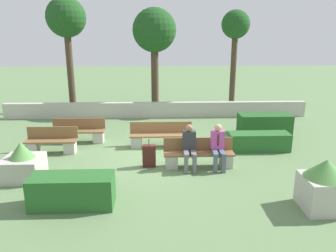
% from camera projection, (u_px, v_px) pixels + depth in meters
% --- Properties ---
extents(ground_plane, '(60.00, 60.00, 0.00)m').
position_uv_depth(ground_plane, '(157.00, 157.00, 10.62)').
color(ground_plane, '#607F51').
extents(perimeter_wall, '(14.22, 0.30, 0.72)m').
position_uv_depth(perimeter_wall, '(156.00, 110.00, 15.52)').
color(perimeter_wall, '#B7B2A8').
rests_on(perimeter_wall, ground_plane).
extents(bench_front, '(2.09, 0.48, 0.85)m').
position_uv_depth(bench_front, '(199.00, 156.00, 9.79)').
color(bench_front, brown).
rests_on(bench_front, ground_plane).
extents(bench_left_side, '(1.68, 0.48, 0.85)m').
position_uv_depth(bench_left_side, '(52.00, 144.00, 10.92)').
color(bench_left_side, brown).
rests_on(bench_left_side, ground_plane).
extents(bench_right_side, '(2.19, 0.48, 0.85)m').
position_uv_depth(bench_right_side, '(161.00, 137.00, 11.53)').
color(bench_right_side, brown).
rests_on(bench_right_side, ground_plane).
extents(bench_back, '(1.93, 0.48, 0.85)m').
position_uv_depth(bench_back, '(78.00, 133.00, 12.00)').
color(bench_back, brown).
rests_on(bench_back, ground_plane).
extents(person_seated_man, '(0.38, 0.63, 1.33)m').
position_uv_depth(person_seated_man, '(218.00, 145.00, 9.56)').
color(person_seated_man, '#515B70').
rests_on(person_seated_man, ground_plane).
extents(person_seated_woman, '(0.38, 0.63, 1.33)m').
position_uv_depth(person_seated_woman, '(189.00, 145.00, 9.53)').
color(person_seated_woman, slate).
rests_on(person_seated_woman, ground_plane).
extents(hedge_block_near_left, '(2.04, 0.67, 0.61)m').
position_uv_depth(hedge_block_near_left, '(259.00, 142.00, 11.16)').
color(hedge_block_near_left, '#286028').
rests_on(hedge_block_near_left, ground_plane).
extents(hedge_block_near_right, '(2.04, 0.84, 0.77)m').
position_uv_depth(hedge_block_near_right, '(264.00, 124.00, 13.05)').
color(hedge_block_near_right, '#235623').
rests_on(hedge_block_near_right, ground_plane).
extents(hedge_block_mid_left, '(1.90, 0.74, 0.75)m').
position_uv_depth(hedge_block_mid_left, '(72.00, 191.00, 7.54)').
color(hedge_block_mid_left, '#286028').
rests_on(hedge_block_mid_left, ground_plane).
extents(planter_corner_left, '(1.01, 1.01, 1.05)m').
position_uv_depth(planter_corner_left, '(23.00, 164.00, 8.95)').
color(planter_corner_left, '#B7B2A8').
rests_on(planter_corner_left, ground_plane).
extents(planter_corner_right, '(0.96, 0.96, 1.20)m').
position_uv_depth(planter_corner_right, '(324.00, 184.00, 7.35)').
color(planter_corner_right, '#B7B2A8').
rests_on(planter_corner_right, ground_plane).
extents(suitcase, '(0.39, 0.20, 0.88)m').
position_uv_depth(suitcase, '(149.00, 156.00, 9.77)').
color(suitcase, '#471E19').
rests_on(suitcase, ground_plane).
extents(tree_leftmost, '(1.93, 1.93, 5.57)m').
position_uv_depth(tree_leftmost, '(66.00, 21.00, 15.90)').
color(tree_leftmost, '#473828').
rests_on(tree_leftmost, ground_plane).
extents(tree_center_left, '(2.13, 2.13, 5.08)m').
position_uv_depth(tree_center_left, '(154.00, 32.00, 15.91)').
color(tree_center_left, '#473828').
rests_on(tree_center_left, ground_plane).
extents(tree_center_right, '(1.38, 1.38, 4.97)m').
position_uv_depth(tree_center_right, '(235.00, 30.00, 15.92)').
color(tree_center_right, '#473828').
rests_on(tree_center_right, ground_plane).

